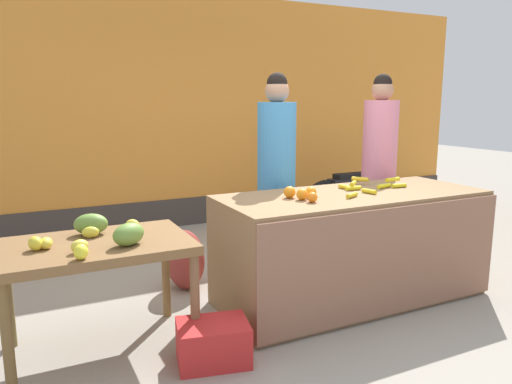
% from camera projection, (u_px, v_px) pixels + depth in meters
% --- Properties ---
extents(ground_plane, '(24.00, 24.00, 0.00)m').
position_uv_depth(ground_plane, '(302.00, 307.00, 3.88)').
color(ground_plane, gray).
extents(market_wall_back, '(8.89, 0.23, 2.93)m').
position_uv_depth(market_wall_back, '(181.00, 115.00, 6.26)').
color(market_wall_back, orange).
rests_on(market_wall_back, ground).
extents(fruit_stall_counter, '(2.19, 0.90, 0.89)m').
position_uv_depth(fruit_stall_counter, '(352.00, 247.00, 3.98)').
color(fruit_stall_counter, olive).
rests_on(fruit_stall_counter, ground).
extents(side_table_wooden, '(1.16, 0.76, 0.74)m').
position_uv_depth(side_table_wooden, '(97.00, 255.00, 3.09)').
color(side_table_wooden, brown).
rests_on(side_table_wooden, ground).
extents(banana_bunch_pile, '(0.81, 0.56, 0.07)m').
position_uv_depth(banana_bunch_pile, '(368.00, 186.00, 4.07)').
color(banana_bunch_pile, yellow).
rests_on(banana_bunch_pile, fruit_stall_counter).
extents(orange_pile, '(0.25, 0.30, 0.09)m').
position_uv_depth(orange_pile, '(302.00, 194.00, 3.66)').
color(orange_pile, orange).
rests_on(orange_pile, fruit_stall_counter).
extents(mango_papaya_pile, '(0.73, 0.67, 0.14)m').
position_uv_depth(mango_papaya_pile, '(100.00, 232.00, 3.07)').
color(mango_papaya_pile, yellow).
rests_on(mango_papaya_pile, side_table_wooden).
extents(vendor_woman_blue_shirt, '(0.34, 0.34, 1.85)m').
position_uv_depth(vendor_woman_blue_shirt, '(276.00, 178.00, 4.36)').
color(vendor_woman_blue_shirt, '#33333D').
rests_on(vendor_woman_blue_shirt, ground).
extents(vendor_woman_pink_shirt, '(0.34, 0.34, 1.87)m').
position_uv_depth(vendor_woman_pink_shirt, '(379.00, 168.00, 4.89)').
color(vendor_woman_pink_shirt, '#33333D').
rests_on(vendor_woman_pink_shirt, ground).
extents(parked_motorcycle, '(1.60, 0.18, 0.88)m').
position_uv_depth(parked_motorcycle, '(356.00, 196.00, 6.27)').
color(parked_motorcycle, black).
rests_on(parked_motorcycle, ground).
extents(produce_crate, '(0.50, 0.41, 0.26)m').
position_uv_depth(produce_crate, '(213.00, 343.00, 3.05)').
color(produce_crate, red).
rests_on(produce_crate, ground).
extents(produce_sack, '(0.43, 0.46, 0.52)m').
position_uv_depth(produce_sack, '(185.00, 260.00, 4.21)').
color(produce_sack, maroon).
rests_on(produce_sack, ground).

